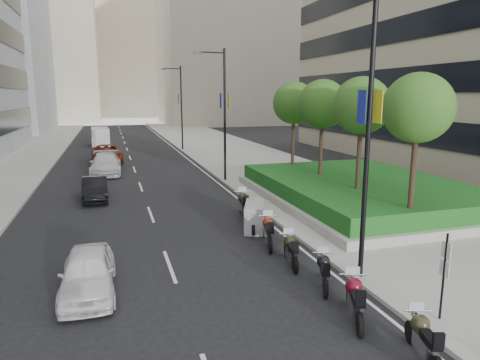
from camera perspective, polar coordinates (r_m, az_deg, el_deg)
name	(u,v)px	position (r m, az deg, el deg)	size (l,w,h in m)	color
ground	(244,314)	(12.39, 0.50, -17.43)	(160.00, 160.00, 0.00)	black
sidewalk_right	(240,155)	(42.60, -0.06, 3.32)	(10.00, 100.00, 0.15)	#9E9B93
sidewalk_left	(5,165)	(41.72, -28.87, 1.75)	(8.00, 100.00, 0.15)	#9E9B93
lane_edge	(187,158)	(41.40, -7.10, 2.90)	(0.12, 100.00, 0.01)	silver
lane_centre	(131,161)	(40.84, -14.31, 2.53)	(0.12, 100.00, 0.01)	silver
building_cream_right	(230,37)	(94.61, -1.41, 18.56)	(28.00, 24.00, 36.00)	#B7AD93
building_cream_left	(37,46)	(111.89, -25.48, 15.86)	(26.00, 24.00, 34.00)	#B7AD93
building_cream_centre	(124,48)	(131.13, -15.23, 16.58)	(30.00, 24.00, 38.00)	#B7AD93
planter	(360,197)	(24.95, 15.71, -2.15)	(10.00, 14.00, 0.40)	#A39F97
hedge	(361,186)	(24.82, 15.78, -0.80)	(9.40, 13.40, 0.80)	#164D19
tree_0	(418,109)	(18.58, 22.63, 8.79)	(2.80, 2.80, 6.30)	#332319
tree_1	(362,106)	(21.82, 15.90, 9.45)	(2.80, 2.80, 6.30)	#332319
tree_2	(323,104)	(25.28, 10.95, 9.86)	(2.80, 2.80, 6.30)	#332319
tree_3	(294,103)	(28.88, 7.20, 10.12)	(2.80, 2.80, 6.30)	#332319
lamp_post_0	(364,125)	(13.60, 16.24, 7.09)	(2.34, 0.45, 9.00)	black
lamp_post_1	(222,108)	(29.34, -2.35, 9.51)	(2.34, 0.45, 9.00)	black
lamp_post_2	(180,104)	(46.97, -8.00, 10.06)	(2.34, 0.45, 9.00)	black
parking_sign	(444,272)	(12.46, 25.56, -11.02)	(0.06, 0.32, 2.50)	black
motorcycle_0	(423,339)	(11.12, 23.26, -18.86)	(0.82, 1.94, 1.00)	black
motorcycle_1	(355,299)	(12.27, 15.06, -15.09)	(1.02, 2.07, 1.09)	black
motorcycle_2	(324,271)	(13.95, 11.12, -11.84)	(0.93, 1.86, 0.98)	black
motorcycle_3	(291,250)	(15.49, 6.79, -9.24)	(0.71, 2.03, 1.02)	black
motorcycle_4	(269,231)	(17.28, 3.85, -6.82)	(0.89, 2.18, 1.11)	black
motorcycle_5	(254,217)	(19.18, 1.94, -4.92)	(1.49, 2.17, 1.22)	black
motorcycle_6	(243,204)	(21.26, 0.47, -3.25)	(0.78, 2.35, 1.17)	black
car_a	(88,273)	(14.02, -19.61, -11.55)	(1.58, 3.93, 1.34)	white
car_b	(95,189)	(26.03, -18.77, -1.10)	(1.38, 3.95, 1.30)	black
car_c	(106,164)	(34.31, -17.47, 2.08)	(2.22, 5.46, 1.58)	silver
car_d	(107,154)	(40.40, -17.35, 3.38)	(2.59, 5.62, 1.56)	maroon
delivery_van	(100,138)	(53.86, -18.11, 5.40)	(2.14, 5.11, 2.11)	#AFAFB1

